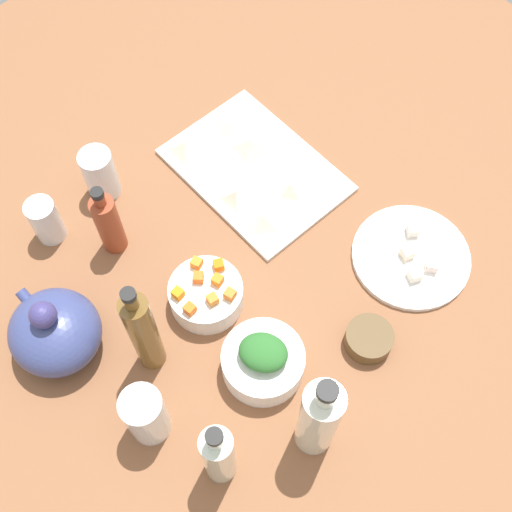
{
  "coord_description": "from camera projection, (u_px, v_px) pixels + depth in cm",
  "views": [
    {
      "loc": [
        -41.5,
        40.17,
        115.48
      ],
      "look_at": [
        0.0,
        0.0,
        8.0
      ],
      "focal_mm": 46.42,
      "sensor_mm": 36.0,
      "label": 1
    }
  ],
  "objects": [
    {
      "name": "plate_tofu",
      "position": [
        411.0,
        257.0,
        1.27
      ],
      "size": [
        22.7,
        22.7,
        1.2
      ],
      "primitive_type": "cylinder",
      "color": "white",
      "rests_on": "tabletop"
    },
    {
      "name": "carrot_cube_1",
      "position": [
        188.0,
        307.0,
        1.16
      ],
      "size": [
        1.97,
        1.97,
        1.8
      ],
      "primitive_type": "cube",
      "rotation": [
        0.0,
        0.0,
        1.67
      ],
      "color": "orange",
      "rests_on": "bowl_carrots"
    },
    {
      "name": "teapot",
      "position": [
        55.0,
        331.0,
        1.14
      ],
      "size": [
        17.9,
        15.87,
        15.38
      ],
      "color": "#39447B",
      "rests_on": "tabletop"
    },
    {
      "name": "chopped_greens_mound",
      "position": [
        263.0,
        352.0,
        1.1
      ],
      "size": [
        10.77,
        10.24,
        3.98
      ],
      "primitive_type": "ellipsoid",
      "rotation": [
        0.0,
        0.0,
        0.52
      ],
      "color": "#2C6B2C",
      "rests_on": "bowl_greens"
    },
    {
      "name": "drinking_glass_2",
      "position": [
        100.0,
        174.0,
        1.3
      ],
      "size": [
        6.5,
        6.5,
        11.31
      ],
      "primitive_type": "cylinder",
      "color": "white",
      "rests_on": "tabletop"
    },
    {
      "name": "carrot_cube_3",
      "position": [
        212.0,
        299.0,
        1.16
      ],
      "size": [
        2.14,
        2.14,
        1.8
      ],
      "primitive_type": "cube",
      "rotation": [
        0.0,
        0.0,
        1.36
      ],
      "color": "orange",
      "rests_on": "bowl_carrots"
    },
    {
      "name": "bottle_0",
      "position": [
        319.0,
        418.0,
        1.01
      ],
      "size": [
        6.37,
        6.37,
        26.36
      ],
      "color": "silver",
      "rests_on": "tabletop"
    },
    {
      "name": "carrot_cube_7",
      "position": [
        219.0,
        265.0,
        1.2
      ],
      "size": [
        2.45,
        2.45,
        1.8
      ],
      "primitive_type": "cube",
      "rotation": [
        0.0,
        0.0,
        1.07
      ],
      "color": "orange",
      "rests_on": "bowl_carrots"
    },
    {
      "name": "bowl_carrots",
      "position": [
        206.0,
        295.0,
        1.21
      ],
      "size": [
        13.6,
        13.6,
        5.45
      ],
      "primitive_type": "cylinder",
      "color": "white",
      "rests_on": "tabletop"
    },
    {
      "name": "bowl_greens",
      "position": [
        263.0,
        362.0,
        1.14
      ],
      "size": [
        14.45,
        14.45,
        5.87
      ],
      "primitive_type": "cylinder",
      "color": "white",
      "rests_on": "tabletop"
    },
    {
      "name": "bottle_2",
      "position": [
        219.0,
        455.0,
        1.01
      ],
      "size": [
        5.14,
        5.14,
        22.15
      ],
      "color": "silver",
      "rests_on": "tabletop"
    },
    {
      "name": "drinking_glass_0",
      "position": [
        46.0,
        220.0,
        1.26
      ],
      "size": [
        5.71,
        5.71,
        9.96
      ],
      "primitive_type": "cylinder",
      "color": "white",
      "rests_on": "tabletop"
    },
    {
      "name": "bottle_3",
      "position": [
        144.0,
        333.0,
        1.08
      ],
      "size": [
        4.76,
        4.76,
        26.83
      ],
      "color": "brown",
      "rests_on": "tabletop"
    },
    {
      "name": "tofu_cube_1",
      "position": [
        413.0,
        230.0,
        1.28
      ],
      "size": [
        3.1,
        3.1,
        2.2
      ],
      "primitive_type": "cube",
      "rotation": [
        0.0,
        0.0,
        0.87
      ],
      "color": "silver",
      "rests_on": "plate_tofu"
    },
    {
      "name": "cutting_board",
      "position": [
        255.0,
        170.0,
        1.37
      ],
      "size": [
        36.06,
        26.34,
        1.0
      ],
      "primitive_type": "cube",
      "rotation": [
        0.0,
        0.0,
        -0.04
      ],
      "color": "silver",
      "rests_on": "tabletop"
    },
    {
      "name": "carrot_cube_5",
      "position": [
        197.0,
        263.0,
        1.2
      ],
      "size": [
        2.31,
        2.31,
        1.8
      ],
      "primitive_type": "cube",
      "rotation": [
        0.0,
        0.0,
        0.35
      ],
      "color": "orange",
      "rests_on": "bowl_carrots"
    },
    {
      "name": "dumpling_2",
      "position": [
        264.0,
        220.0,
        1.29
      ],
      "size": [
        5.15,
        5.22,
        2.38
      ],
      "primitive_type": "pyramid",
      "rotation": [
        0.0,
        0.0,
        1.67
      ],
      "color": "beige",
      "rests_on": "cutting_board"
    },
    {
      "name": "carrot_cube_2",
      "position": [
        198.0,
        277.0,
        1.18
      ],
      "size": [
        2.55,
        2.55,
        1.8
      ],
      "primitive_type": "cube",
      "rotation": [
        0.0,
        0.0,
        0.78
      ],
      "color": "orange",
      "rests_on": "bowl_carrots"
    },
    {
      "name": "dumpling_1",
      "position": [
        250.0,
        146.0,
        1.37
      ],
      "size": [
        7.63,
        7.4,
        2.99
      ],
      "primitive_type": "pyramid",
      "rotation": [
        0.0,
        0.0,
        0.56
      ],
      "color": "beige",
      "rests_on": "cutting_board"
    },
    {
      "name": "dumpling_5",
      "position": [
        290.0,
        188.0,
        1.32
      ],
      "size": [
        4.39,
        4.04,
        2.55
      ],
      "primitive_type": "pyramid",
      "rotation": [
        0.0,
        0.0,
        6.22
      ],
      "color": "beige",
      "rests_on": "cutting_board"
    },
    {
      "name": "tofu_cube_3",
      "position": [
        415.0,
        275.0,
        1.23
      ],
      "size": [
        2.96,
        2.96,
        2.2
      ],
      "primitive_type": "cube",
      "rotation": [
        0.0,
        0.0,
        2.67
      ],
      "color": "white",
      "rests_on": "plate_tofu"
    },
    {
      "name": "tofu_cube_0",
      "position": [
        432.0,
        265.0,
        1.24
      ],
      "size": [
        3.07,
        3.07,
        2.2
      ],
      "primitive_type": "cube",
      "rotation": [
        0.0,
        0.0,
        0.63
      ],
      "color": "white",
      "rests_on": "plate_tofu"
    },
    {
      "name": "bowl_small_side",
      "position": [
        369.0,
        339.0,
        1.18
      ],
      "size": [
        8.58,
        8.58,
        3.68
      ],
      "primitive_type": "cylinder",
      "color": "brown",
      "rests_on": "tabletop"
    },
    {
      "name": "tofu_cube_2",
      "position": [
        407.0,
        253.0,
        1.25
      ],
      "size": [
        2.81,
        2.81,
        2.2
      ],
      "primitive_type": "cube",
      "rotation": [
        0.0,
        0.0,
        2.8
      ],
      "color": "#F7E7CA",
      "rests_on": "plate_tofu"
    },
    {
      "name": "dumpling_0",
      "position": [
        236.0,
        195.0,
        1.31
      ],
      "size": [
        6.4,
        6.4,
        2.77
      ],
      "primitive_type": "pyramid",
      "rotation": [
        0.0,
        0.0,
        3.92
      ],
      "color": "beige",
      "rests_on": "cutting_board"
    },
    {
      "name": "dumpling_4",
      "position": [
        186.0,
        147.0,
        1.37
      ],
      "size": [
        7.94,
        7.93,
        2.81
      ],
      "primitive_type": "pyramid",
      "rotation": [
        0.0,
        0.0,
        3.91
      ],
      "color": "beige",
      "rests_on": "cutting_board"
    },
    {
      "name": "bottle_1",
      "position": [
        108.0,
        223.0,
        1.22
      ],
      "size": [
        4.67,
        4.67,
        18.18
      ],
      "color": "#943C23",
      "rests_on": "tabletop"
    },
    {
      "name": "tabletop",
      "position": [
        256.0,
        272.0,
        1.28
      ],
      "size": [
        190.0,
        190.0,
        3.0
      ],
      "primitive_type": "cube",
      "color": "brown",
      "rests_on": "ground"
    },
    {
      "name": "carrot_cube_6",
      "position": [
        230.0,
        294.0,
        1.17
      ],
      "size": [
        2.2,
        2.2,
        1.8
      ],
      "primitive_type": "cube",
      "rotation": [
        0.0,
        0.0,
        1.83
      ],
      "color": "orange",
      "rests_on": "bowl_carrots"
    },
    {
      "name": "carrot_cube_0",
      "position": [
        218.0,
        280.0,
        1.18
      ],
      "size": [
        2.22,
        2.22,
        1.8
      ],
      "primitive_type": "cube",
      "rotation": [
        0.0,
        0.0,
        1.84
      ],
      "color": "orange",
      "rests_on": "bowl_carrots"
    },
    {
      "name": "drinking_glass_1",
      "position": [
        146.0,
        415.0,
        1.06
      ],
      "size": [
        6.94,
        6.94,
        13.33
      ],
      "primitive_type": "cylinder",
      "color": "white",
      "rests_on": "tabletop"
    },
    {
      "name": "dumpling_3",
      "position": [
        228.0,
        125.0,
        1.4
      ],
      "size": [
        5.45,
        5.76,
        2.26
      ],
      "primitive_type": "pyramid",
      "rotation": [
        0.0,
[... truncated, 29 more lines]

